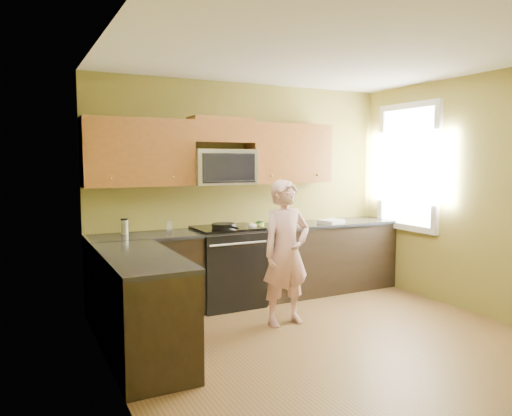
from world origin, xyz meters
TOP-DOWN VIEW (x-y plane):
  - floor at (0.00, 0.00)m, footprint 4.00×4.00m
  - ceiling at (0.00, 0.00)m, footprint 4.00×4.00m
  - wall_back at (0.00, 2.00)m, footprint 4.00×0.00m
  - wall_left at (-2.00, 0.00)m, footprint 0.00×4.00m
  - wall_right at (2.00, 0.00)m, footprint 0.00×4.00m
  - cabinet_back_run at (0.00, 1.70)m, footprint 4.00×0.60m
  - cabinet_left_run at (-1.70, 0.60)m, footprint 0.60×1.60m
  - countertop_back at (0.00, 1.69)m, footprint 4.00×0.62m
  - countertop_left at (-1.69, 0.60)m, footprint 0.62×1.60m
  - stove at (-0.40, 1.68)m, footprint 0.76×0.65m
  - microwave at (-0.40, 1.80)m, footprint 0.76×0.40m
  - upper_cab_left at (-1.39, 1.83)m, footprint 1.22×0.33m
  - upper_cab_right at (0.54, 1.83)m, footprint 1.12×0.33m
  - upper_cab_over_mw at (-0.40, 1.83)m, footprint 0.76×0.33m
  - window at (1.98, 1.20)m, footprint 0.06×1.06m
  - woman at (-0.11, 0.77)m, footprint 0.58×0.39m
  - frying_pan at (-0.50, 1.55)m, footprint 0.36×0.53m
  - butter_tub at (0.06, 1.72)m, footprint 0.14×0.14m
  - toast_slice at (0.34, 1.47)m, footprint 0.13×0.13m
  - napkin_a at (-0.10, 1.60)m, footprint 0.12×0.13m
  - napkin_b at (0.18, 1.55)m, footprint 0.16×0.17m
  - dish_towel at (1.03, 1.57)m, footprint 0.36×0.33m
  - travel_mug at (-1.57, 1.84)m, footprint 0.10×0.10m
  - glass_b at (-1.05, 1.87)m, footprint 0.08×0.08m

SIDE VIEW (x-z plane):
  - floor at x=0.00m, z-range 0.00..0.00m
  - cabinet_back_run at x=0.00m, z-range 0.00..0.88m
  - cabinet_left_run at x=-1.70m, z-range 0.00..0.88m
  - stove at x=-0.40m, z-range 0.00..0.95m
  - woman at x=-0.11m, z-range 0.00..1.54m
  - countertop_back at x=0.00m, z-range 0.88..0.92m
  - countertop_left at x=-1.69m, z-range 0.88..0.92m
  - butter_tub at x=0.06m, z-range 0.88..0.96m
  - travel_mug at x=-1.57m, z-range 0.83..1.01m
  - toast_slice at x=0.34m, z-range 0.92..0.93m
  - dish_towel at x=1.03m, z-range 0.92..0.97m
  - frying_pan at x=-0.50m, z-range 0.92..0.98m
  - napkin_a at x=-0.10m, z-range 0.92..0.98m
  - napkin_b at x=0.18m, z-range 0.92..0.99m
  - glass_b at x=-1.05m, z-range 0.92..1.04m
  - wall_back at x=0.00m, z-range -0.65..3.35m
  - wall_left at x=-2.00m, z-range -0.65..3.35m
  - wall_right at x=2.00m, z-range -0.65..3.35m
  - microwave at x=-0.40m, z-range 1.24..1.66m
  - upper_cab_left at x=-1.39m, z-range 1.07..1.82m
  - upper_cab_right at x=0.54m, z-range 1.07..1.82m
  - window at x=1.98m, z-range 0.82..2.48m
  - upper_cab_over_mw at x=-0.40m, z-range 1.95..2.25m
  - ceiling at x=0.00m, z-range 2.70..2.70m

